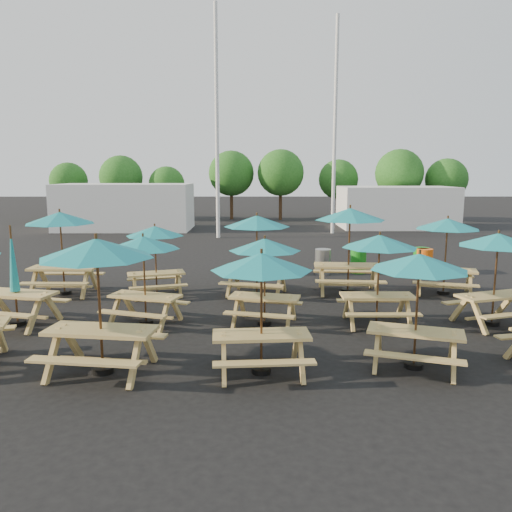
{
  "coord_description": "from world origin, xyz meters",
  "views": [
    {
      "loc": [
        -0.05,
        -12.83,
        3.52
      ],
      "look_at": [
        0.0,
        1.5,
        1.1
      ],
      "focal_mm": 35.0,
      "sensor_mm": 36.0,
      "label": 1
    }
  ],
  "objects_px": {
    "picnic_unit_1": "(15,285)",
    "picnic_unit_8": "(257,227)",
    "waste_bin_1": "(323,262)",
    "picnic_unit_10": "(379,248)",
    "picnic_unit_9": "(419,270)",
    "picnic_unit_6": "(261,270)",
    "picnic_unit_3": "(97,258)",
    "waste_bin_3": "(424,261)",
    "waste_bin_4": "(421,260)",
    "picnic_unit_14": "(447,229)",
    "waste_bin_0": "(259,262)",
    "picnic_unit_5": "(155,236)",
    "picnic_unit_11": "(350,220)",
    "picnic_unit_4": "(143,249)",
    "picnic_unit_2": "(60,224)",
    "picnic_unit_13": "(498,246)",
    "waste_bin_2": "(358,261)",
    "picnic_unit_7": "(265,251)"
  },
  "relations": [
    {
      "from": "picnic_unit_1",
      "to": "picnic_unit_8",
      "type": "xyz_separation_m",
      "value": [
        5.59,
        2.85,
        1.03
      ]
    },
    {
      "from": "waste_bin_1",
      "to": "picnic_unit_10",
      "type": "bearing_deg",
      "value": -85.42
    },
    {
      "from": "picnic_unit_9",
      "to": "picnic_unit_6",
      "type": "bearing_deg",
      "value": -156.85
    },
    {
      "from": "picnic_unit_1",
      "to": "picnic_unit_3",
      "type": "bearing_deg",
      "value": -31.7
    },
    {
      "from": "waste_bin_3",
      "to": "waste_bin_4",
      "type": "bearing_deg",
      "value": 95.51
    },
    {
      "from": "picnic_unit_14",
      "to": "waste_bin_0",
      "type": "bearing_deg",
      "value": 169.6
    },
    {
      "from": "picnic_unit_1",
      "to": "picnic_unit_5",
      "type": "xyz_separation_m",
      "value": [
        2.71,
        2.78,
        0.78
      ]
    },
    {
      "from": "waste_bin_1",
      "to": "picnic_unit_3",
      "type": "bearing_deg",
      "value": -120.47
    },
    {
      "from": "picnic_unit_11",
      "to": "waste_bin_0",
      "type": "xyz_separation_m",
      "value": [
        -2.6,
        2.62,
        -1.71
      ]
    },
    {
      "from": "picnic_unit_4",
      "to": "picnic_unit_11",
      "type": "distance_m",
      "value": 6.13
    },
    {
      "from": "picnic_unit_5",
      "to": "waste_bin_0",
      "type": "relative_size",
      "value": 2.32
    },
    {
      "from": "picnic_unit_2",
      "to": "picnic_unit_10",
      "type": "height_order",
      "value": "picnic_unit_2"
    },
    {
      "from": "waste_bin_1",
      "to": "waste_bin_4",
      "type": "relative_size",
      "value": 1.0
    },
    {
      "from": "picnic_unit_3",
      "to": "waste_bin_3",
      "type": "height_order",
      "value": "picnic_unit_3"
    },
    {
      "from": "picnic_unit_4",
      "to": "picnic_unit_13",
      "type": "xyz_separation_m",
      "value": [
        8.08,
        -0.1,
        0.07
      ]
    },
    {
      "from": "waste_bin_1",
      "to": "picnic_unit_9",
      "type": "bearing_deg",
      "value": -86.5
    },
    {
      "from": "picnic_unit_3",
      "to": "waste_bin_2",
      "type": "bearing_deg",
      "value": 62.09
    },
    {
      "from": "waste_bin_3",
      "to": "waste_bin_4",
      "type": "distance_m",
      "value": 0.28
    },
    {
      "from": "picnic_unit_9",
      "to": "picnic_unit_11",
      "type": "xyz_separation_m",
      "value": [
        -0.14,
        5.72,
        0.34
      ]
    },
    {
      "from": "picnic_unit_13",
      "to": "picnic_unit_14",
      "type": "bearing_deg",
      "value": 72.83
    },
    {
      "from": "picnic_unit_4",
      "to": "picnic_unit_5",
      "type": "bearing_deg",
      "value": 113.08
    },
    {
      "from": "picnic_unit_13",
      "to": "picnic_unit_2",
      "type": "bearing_deg",
      "value": 147.45
    },
    {
      "from": "waste_bin_0",
      "to": "waste_bin_2",
      "type": "relative_size",
      "value": 1.0
    },
    {
      "from": "picnic_unit_1",
      "to": "picnic_unit_2",
      "type": "height_order",
      "value": "picnic_unit_2"
    },
    {
      "from": "waste_bin_2",
      "to": "picnic_unit_6",
      "type": "bearing_deg",
      "value": -111.74
    },
    {
      "from": "picnic_unit_1",
      "to": "picnic_unit_7",
      "type": "relative_size",
      "value": 1.14
    },
    {
      "from": "picnic_unit_1",
      "to": "picnic_unit_14",
      "type": "bearing_deg",
      "value": 28.09
    },
    {
      "from": "picnic_unit_13",
      "to": "picnic_unit_6",
      "type": "bearing_deg",
      "value": -170.11
    },
    {
      "from": "picnic_unit_8",
      "to": "picnic_unit_13",
      "type": "distance_m",
      "value": 6.18
    },
    {
      "from": "waste_bin_3",
      "to": "picnic_unit_4",
      "type": "bearing_deg",
      "value": -145.57
    },
    {
      "from": "picnic_unit_7",
      "to": "picnic_unit_13",
      "type": "distance_m",
      "value": 5.3
    },
    {
      "from": "waste_bin_4",
      "to": "waste_bin_2",
      "type": "bearing_deg",
      "value": -177.23
    },
    {
      "from": "picnic_unit_8",
      "to": "waste_bin_2",
      "type": "height_order",
      "value": "picnic_unit_8"
    },
    {
      "from": "waste_bin_0",
      "to": "picnic_unit_9",
      "type": "bearing_deg",
      "value": -71.79
    },
    {
      "from": "picnic_unit_5",
      "to": "picnic_unit_14",
      "type": "height_order",
      "value": "picnic_unit_14"
    },
    {
      "from": "picnic_unit_10",
      "to": "picnic_unit_14",
      "type": "relative_size",
      "value": 0.94
    },
    {
      "from": "picnic_unit_4",
      "to": "waste_bin_3",
      "type": "xyz_separation_m",
      "value": [
        8.49,
        5.82,
        -1.34
      ]
    },
    {
      "from": "picnic_unit_3",
      "to": "waste_bin_4",
      "type": "bearing_deg",
      "value": 53.91
    },
    {
      "from": "waste_bin_0",
      "to": "waste_bin_3",
      "type": "height_order",
      "value": "same"
    },
    {
      "from": "picnic_unit_3",
      "to": "picnic_unit_11",
      "type": "distance_m",
      "value": 8.05
    },
    {
      "from": "picnic_unit_8",
      "to": "picnic_unit_14",
      "type": "xyz_separation_m",
      "value": [
        5.45,
        0.09,
        -0.08
      ]
    },
    {
      "from": "picnic_unit_11",
      "to": "waste_bin_0",
      "type": "distance_m",
      "value": 4.06
    },
    {
      "from": "picnic_unit_4",
      "to": "picnic_unit_14",
      "type": "distance_m",
      "value": 8.56
    },
    {
      "from": "picnic_unit_2",
      "to": "waste_bin_2",
      "type": "xyz_separation_m",
      "value": [
        9.2,
        3.09,
        -1.63
      ]
    },
    {
      "from": "picnic_unit_4",
      "to": "waste_bin_4",
      "type": "bearing_deg",
      "value": 53.19
    },
    {
      "from": "picnic_unit_11",
      "to": "picnic_unit_13",
      "type": "relative_size",
      "value": 1.15
    },
    {
      "from": "picnic_unit_14",
      "to": "waste_bin_1",
      "type": "bearing_deg",
      "value": 154.45
    },
    {
      "from": "picnic_unit_9",
      "to": "picnic_unit_10",
      "type": "relative_size",
      "value": 1.02
    },
    {
      "from": "picnic_unit_1",
      "to": "waste_bin_3",
      "type": "relative_size",
      "value": 2.65
    },
    {
      "from": "picnic_unit_14",
      "to": "waste_bin_4",
      "type": "distance_m",
      "value": 3.56
    }
  ]
}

